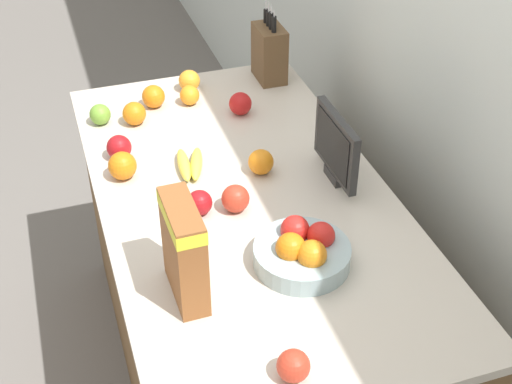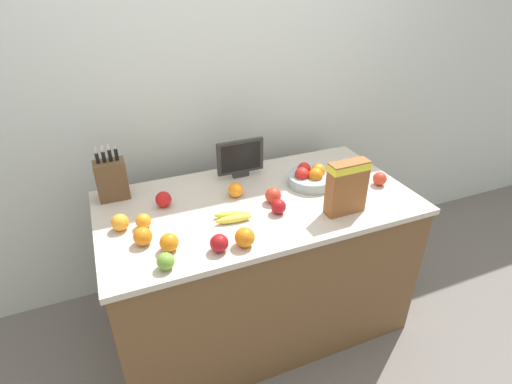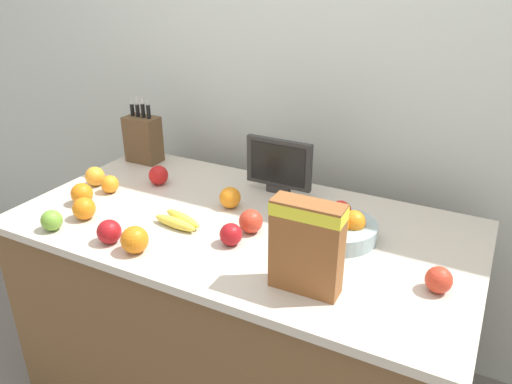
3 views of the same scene
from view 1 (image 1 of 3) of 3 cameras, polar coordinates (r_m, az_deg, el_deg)
name	(u,v)px [view 1 (image 1 of 3)]	position (r m, az deg, el deg)	size (l,w,h in m)	color
ground_plane	(247,379)	(2.75, -0.73, -14.73)	(14.00, 14.00, 0.00)	slate
wall_back	(457,31)	(2.18, 15.80, 12.28)	(9.00, 0.06, 2.60)	silver
counter	(246,296)	(2.43, -0.81, -8.35)	(1.63, 0.86, 0.86)	brown
knife_block	(269,53)	(2.74, 1.08, 11.09)	(0.15, 0.10, 0.30)	brown
small_monitor	(336,147)	(2.16, 6.40, 3.62)	(0.27, 0.03, 0.22)	#2D2D2D
cereal_box	(184,248)	(1.74, -5.78, -4.46)	(0.20, 0.08, 0.27)	brown
fruit_bowl	(302,251)	(1.89, 3.74, -4.72)	(0.26, 0.26, 0.11)	#99B2B7
banana_bunch	(190,164)	(2.26, -5.29, 2.23)	(0.19, 0.11, 0.04)	yellow
apple_rear	(235,199)	(2.07, -1.66, -0.53)	(0.08, 0.08, 0.08)	red
apple_middle	(119,147)	(2.33, -10.90, 3.53)	(0.08, 0.08, 0.08)	#A31419
apple_by_knife_block	(100,114)	(2.53, -12.37, 6.08)	(0.07, 0.07, 0.07)	#6B9E33
apple_leftmost	(200,203)	(2.06, -4.54, -0.86)	(0.07, 0.07, 0.07)	#A31419
apple_rightmost	(240,104)	(2.53, -1.26, 7.08)	(0.08, 0.08, 0.08)	red
apple_front	(293,366)	(1.62, 3.01, -13.72)	(0.08, 0.08, 0.08)	red
orange_mid_right	(153,97)	(2.60, -8.21, 7.57)	(0.08, 0.08, 0.08)	orange
orange_by_cereal	(134,114)	(2.51, -9.71, 6.20)	(0.08, 0.08, 0.08)	orange
orange_back_center	(190,95)	(2.61, -5.33, 7.71)	(0.07, 0.07, 0.07)	orange
orange_near_bowl	(122,166)	(2.23, -10.64, 2.08)	(0.09, 0.09, 0.09)	orange
orange_front_right	(261,162)	(2.22, 0.39, 2.42)	(0.08, 0.08, 0.08)	orange
orange_front_center	(190,81)	(2.70, -5.33, 8.86)	(0.08, 0.08, 0.08)	orange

